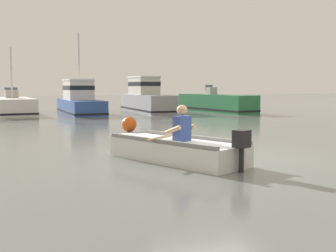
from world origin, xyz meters
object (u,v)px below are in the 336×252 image
at_px(rowboat_with_person, 174,149).
at_px(moored_boat_grey, 146,98).
at_px(moored_boat_white, 13,106).
at_px(mooring_buoy, 129,124).
at_px(moored_boat_blue, 80,101).
at_px(moored_boat_green, 216,103).

bearing_deg(rowboat_with_person, moored_boat_grey, 76.59).
height_order(moored_boat_white, mooring_buoy, moored_boat_white).
relative_size(rowboat_with_person, moored_boat_grey, 0.56).
bearing_deg(moored_boat_blue, rowboat_with_person, -89.96).
distance_m(moored_boat_white, mooring_buoy, 11.59).
relative_size(moored_boat_grey, mooring_buoy, 12.25).
distance_m(rowboat_with_person, mooring_buoy, 5.88).
bearing_deg(moored_boat_blue, mooring_buoy, -87.74).
xyz_separation_m(rowboat_with_person, moored_boat_white, (-3.60, 16.74, 0.18)).
xyz_separation_m(rowboat_with_person, moored_boat_grey, (3.95, 16.55, 0.55)).
height_order(moored_boat_grey, mooring_buoy, moored_boat_grey).
relative_size(rowboat_with_person, moored_boat_white, 0.63).
xyz_separation_m(moored_boat_blue, moored_boat_green, (7.98, -1.01, -0.22)).
xyz_separation_m(rowboat_with_person, mooring_buoy, (0.40, 5.87, 0.01)).
relative_size(rowboat_with_person, moored_boat_blue, 0.58).
bearing_deg(rowboat_with_person, moored_boat_green, 62.52).
bearing_deg(moored_boat_green, rowboat_with_person, -117.48).
xyz_separation_m(moored_boat_blue, mooring_buoy, (0.41, -10.46, -0.46)).
height_order(moored_boat_blue, mooring_buoy, moored_boat_blue).
relative_size(moored_boat_blue, moored_boat_grey, 0.96).
distance_m(moored_boat_green, mooring_buoy, 12.10).
xyz_separation_m(rowboat_with_person, moored_boat_blue, (-0.01, 16.33, 0.46)).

